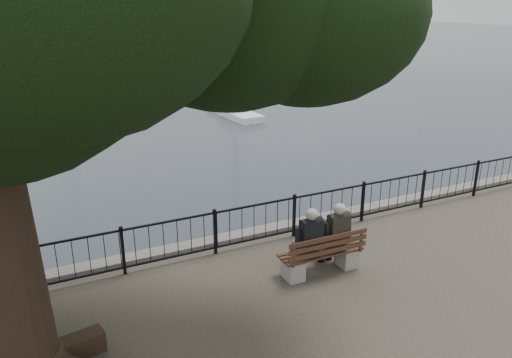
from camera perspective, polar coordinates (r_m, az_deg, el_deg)
harbor at (r=12.22m, az=-1.04°, el=-8.60°), size 260.00×260.00×1.20m
railing at (r=11.35m, az=0.00°, el=-4.96°), size 22.06×0.06×1.00m
bench at (r=10.41m, az=7.53°, el=-8.96°), size 1.80×0.58×0.94m
person_left at (r=10.18m, az=5.84°, el=-7.31°), size 0.44×0.74×1.49m
person_right at (r=10.49m, az=8.89°, el=-6.60°), size 0.44×0.74×1.49m
lion_monument at (r=57.23m, az=-20.11°, el=14.29°), size 5.87×5.87×8.69m
sailboat_b at (r=31.74m, az=-20.88°, el=7.50°), size 1.38×4.75×10.87m
sailboat_c at (r=29.37m, az=-2.59°, el=7.84°), size 1.71×5.00×10.50m
sailboat_d at (r=34.05m, az=-2.78°, el=9.40°), size 2.54×5.55×9.39m
sailboat_f at (r=39.79m, az=-22.08°, el=9.58°), size 2.03×5.80×12.47m
sailboat_g at (r=48.54m, az=-12.05°, el=12.07°), size 2.38×4.99×9.83m
far_shore at (r=91.36m, az=-7.21°, el=17.96°), size 30.00×8.60×9.18m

